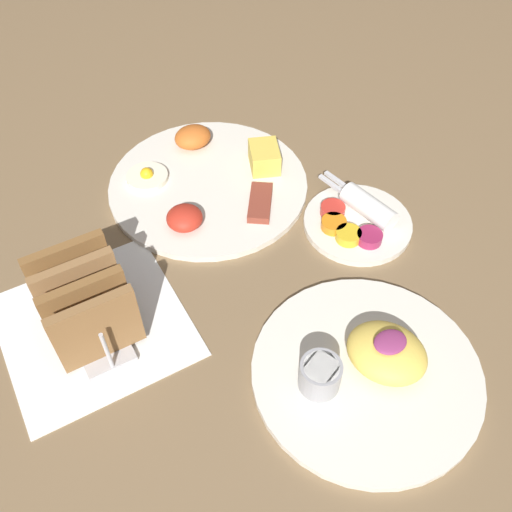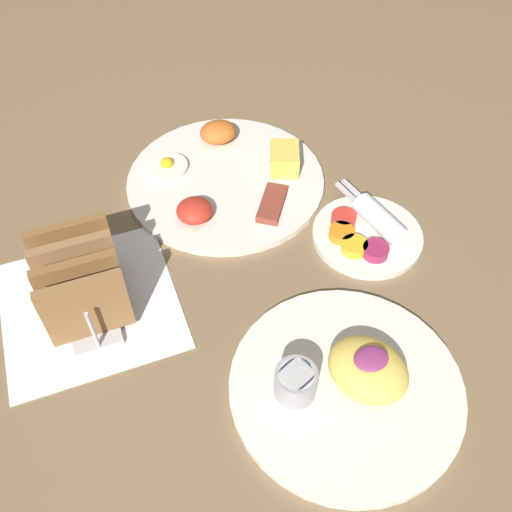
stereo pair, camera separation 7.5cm
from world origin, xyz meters
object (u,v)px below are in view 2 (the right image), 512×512
Objects in this scene: plate_breakfast at (227,177)px; toast_rack at (81,281)px; plate_condiments at (367,232)px; plate_foreground at (347,381)px.

plate_breakfast is 0.29m from toast_rack.
toast_rack is (-0.39, 0.02, 0.04)m from plate_condiments.
toast_rack reaches higher than plate_breakfast.
plate_foreground is (0.02, -0.38, 0.00)m from plate_breakfast.
plate_foreground reaches higher than plate_breakfast.
toast_rack reaches higher than plate_foreground.
toast_rack is at bearing 176.96° from plate_condiments.
plate_breakfast is at bearing 92.35° from plate_foreground.
plate_condiments is 0.24m from plate_foreground.
plate_foreground is at bearing -87.65° from plate_breakfast.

